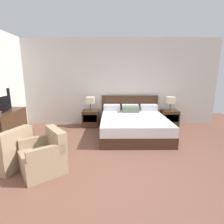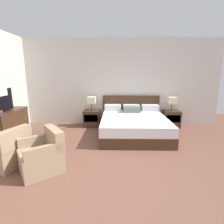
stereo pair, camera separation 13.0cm
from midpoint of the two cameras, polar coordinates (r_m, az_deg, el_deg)
name	(u,v)px [view 1 (the left image)]	position (r m, az deg, el deg)	size (l,w,h in m)	color
ground_plane	(113,177)	(3.19, -0.82, -20.58)	(9.75, 9.75, 0.00)	brown
wall_back	(112,83)	(5.96, -0.71, 9.58)	(7.08, 0.06, 2.86)	beige
bed	(133,124)	(5.13, 6.15, -3.96)	(1.90, 2.13, 1.01)	#422819
nightstand_left	(91,118)	(5.86, -7.56, -2.08)	(0.53, 0.47, 0.54)	#422819
nightstand_right	(169,118)	(6.12, 17.63, -1.94)	(0.53, 0.47, 0.54)	#422819
table_lamp_left	(90,100)	(5.74, -7.73, 3.77)	(0.26, 0.26, 0.44)	#332D28
table_lamp_right	(171,100)	(6.01, 18.01, 3.65)	(0.26, 0.26, 0.44)	#332D28
dresser	(6,127)	(5.13, -31.93, -4.24)	(0.54, 1.19, 0.84)	#422819
tv	(1,101)	(4.96, -33.10, 3.03)	(0.18, 0.75, 0.54)	black
armchair_by_window	(8,152)	(3.94, -31.73, -11.19)	(0.87, 0.87, 0.76)	#9E8466
armchair_companion	(45,156)	(3.48, -22.19, -13.25)	(0.96, 0.96, 0.76)	#9E8466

